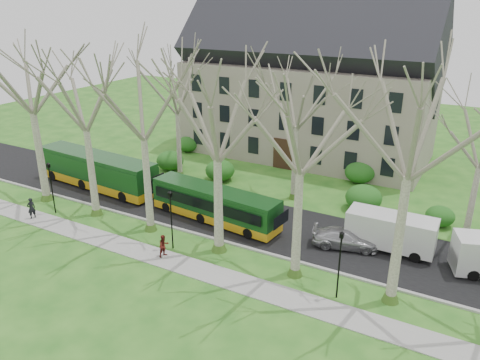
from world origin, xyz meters
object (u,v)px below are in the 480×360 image
at_px(bus_follow, 215,204).
at_px(pedestrian_b, 164,246).
at_px(bus_lead, 97,170).
at_px(sedan, 345,239).
at_px(van_a, 390,232).
at_px(pedestrian_a, 31,208).

height_order(bus_follow, pedestrian_b, bus_follow).
relative_size(bus_lead, sedan, 2.83).
bearing_deg(pedestrian_b, bus_lead, 76.31).
height_order(van_a, pedestrian_b, van_a).
bearing_deg(sedan, bus_lead, 75.06).
height_order(bus_follow, sedan, bus_follow).
bearing_deg(van_a, sedan, -157.17).
bearing_deg(bus_lead, pedestrian_b, -24.37).
xyz_separation_m(sedan, van_a, (2.78, 1.22, 0.63)).
relative_size(sedan, pedestrian_a, 2.66).
distance_m(bus_follow, pedestrian_a, 14.70).
distance_m(bus_follow, van_a, 13.30).
relative_size(bus_lead, van_a, 2.19).
bearing_deg(van_a, pedestrian_b, -148.22).
xyz_separation_m(bus_lead, pedestrian_b, (13.22, -7.11, -0.84)).
height_order(sedan, pedestrian_b, pedestrian_b).
distance_m(bus_follow, pedestrian_b, 6.46).
relative_size(bus_follow, pedestrian_a, 6.39).
bearing_deg(bus_follow, sedan, 10.03).
relative_size(bus_lead, pedestrian_b, 8.20).
xyz_separation_m(bus_follow, van_a, (13.14, 2.03, -0.08)).
distance_m(sedan, pedestrian_a, 24.59).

